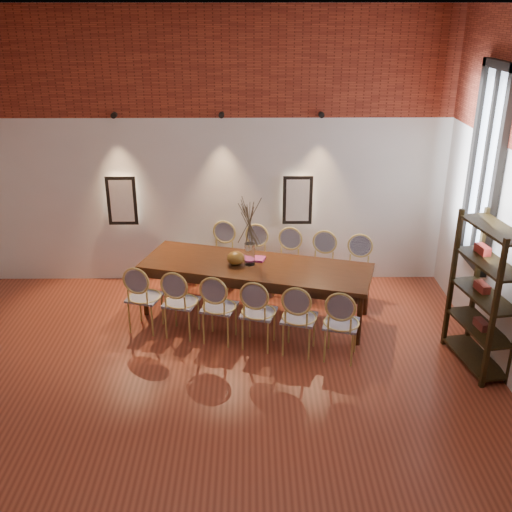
{
  "coord_description": "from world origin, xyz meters",
  "views": [
    {
      "loc": [
        0.59,
        -5.05,
        4.0
      ],
      "look_at": [
        0.67,
        1.9,
        1.05
      ],
      "focal_mm": 42.0,
      "sensor_mm": 36.0,
      "label": 1
    }
  ],
  "objects_px": {
    "chair_near_a": "(145,297)",
    "vase": "(250,254)",
    "dining_table": "(256,290)",
    "chair_near_c": "(219,307)",
    "chair_far_d": "(287,264)",
    "book": "(255,259)",
    "chair_far_c": "(253,260)",
    "chair_near_b": "(181,302)",
    "chair_far_a": "(189,253)",
    "chair_far_e": "(321,268)",
    "chair_far_f": "(357,272)",
    "chair_near_d": "(259,312)",
    "chair_far_b": "(221,256)",
    "chair_near_f": "(341,323)",
    "shelving_rack": "(484,296)",
    "bowl": "(236,258)",
    "chair_near_e": "(299,318)"
  },
  "relations": [
    {
      "from": "chair_near_e",
      "to": "book",
      "type": "height_order",
      "value": "chair_near_e"
    },
    {
      "from": "chair_far_b",
      "to": "chair_near_d",
      "type": "bearing_deg",
      "value": 123.52
    },
    {
      "from": "chair_near_b",
      "to": "chair_far_e",
      "type": "distance_m",
      "value": 2.18
    },
    {
      "from": "chair_far_b",
      "to": "shelving_rack",
      "type": "bearing_deg",
      "value": 161.23
    },
    {
      "from": "chair_near_b",
      "to": "chair_far_f",
      "type": "height_order",
      "value": "same"
    },
    {
      "from": "chair_near_c",
      "to": "chair_far_e",
      "type": "height_order",
      "value": "same"
    },
    {
      "from": "dining_table",
      "to": "chair_far_d",
      "type": "height_order",
      "value": "chair_far_d"
    },
    {
      "from": "chair_near_c",
      "to": "chair_far_d",
      "type": "relative_size",
      "value": 1.0
    },
    {
      "from": "chair_far_f",
      "to": "chair_far_c",
      "type": "bearing_deg",
      "value": -0.0
    },
    {
      "from": "chair_near_a",
      "to": "chair_far_d",
      "type": "relative_size",
      "value": 1.0
    },
    {
      "from": "chair_far_e",
      "to": "vase",
      "type": "height_order",
      "value": "vase"
    },
    {
      "from": "dining_table",
      "to": "chair_near_c",
      "type": "bearing_deg",
      "value": -108.32
    },
    {
      "from": "chair_near_c",
      "to": "chair_far_d",
      "type": "bearing_deg",
      "value": 71.68
    },
    {
      "from": "chair_near_b",
      "to": "book",
      "type": "height_order",
      "value": "chair_near_b"
    },
    {
      "from": "chair_near_a",
      "to": "book",
      "type": "bearing_deg",
      "value": 37.72
    },
    {
      "from": "chair_far_d",
      "to": "shelving_rack",
      "type": "xyz_separation_m",
      "value": [
        2.15,
        -1.92,
        0.43
      ]
    },
    {
      "from": "chair_near_a",
      "to": "chair_near_c",
      "type": "xyz_separation_m",
      "value": [
        0.98,
        -0.29,
        0.0
      ]
    },
    {
      "from": "chair_far_b",
      "to": "chair_far_f",
      "type": "relative_size",
      "value": 1.0
    },
    {
      "from": "dining_table",
      "to": "chair_far_b",
      "type": "distance_m",
      "value": 1.1
    },
    {
      "from": "chair_near_d",
      "to": "chair_far_a",
      "type": "height_order",
      "value": "same"
    },
    {
      "from": "chair_near_a",
      "to": "chair_far_a",
      "type": "height_order",
      "value": "same"
    },
    {
      "from": "chair_far_c",
      "to": "chair_far_a",
      "type": "bearing_deg",
      "value": 0.0
    },
    {
      "from": "book",
      "to": "shelving_rack",
      "type": "xyz_separation_m",
      "value": [
        2.62,
        -1.43,
        0.14
      ]
    },
    {
      "from": "chair_near_a",
      "to": "vase",
      "type": "relative_size",
      "value": 3.13
    },
    {
      "from": "chair_far_b",
      "to": "chair_far_c",
      "type": "bearing_deg",
      "value": -180.0
    },
    {
      "from": "chair_near_c",
      "to": "bowl",
      "type": "distance_m",
      "value": 0.81
    },
    {
      "from": "vase",
      "to": "chair_near_d",
      "type": "bearing_deg",
      "value": -82.68
    },
    {
      "from": "book",
      "to": "chair_near_e",
      "type": "bearing_deg",
      "value": -65.24
    },
    {
      "from": "dining_table",
      "to": "chair_far_d",
      "type": "bearing_deg",
      "value": 71.68
    },
    {
      "from": "chair_near_e",
      "to": "chair_near_f",
      "type": "xyz_separation_m",
      "value": [
        0.49,
        -0.14,
        0.0
      ]
    },
    {
      "from": "chair_far_c",
      "to": "book",
      "type": "height_order",
      "value": "chair_far_c"
    },
    {
      "from": "chair_far_e",
      "to": "chair_far_f",
      "type": "relative_size",
      "value": 1.0
    },
    {
      "from": "chair_far_a",
      "to": "shelving_rack",
      "type": "height_order",
      "value": "shelving_rack"
    },
    {
      "from": "chair_far_e",
      "to": "bowl",
      "type": "bearing_deg",
      "value": 38.61
    },
    {
      "from": "chair_far_b",
      "to": "chair_far_c",
      "type": "xyz_separation_m",
      "value": [
        0.49,
        -0.14,
        0.0
      ]
    },
    {
      "from": "chair_far_c",
      "to": "chair_far_e",
      "type": "distance_m",
      "value": 1.03
    },
    {
      "from": "chair_far_a",
      "to": "chair_near_d",
      "type": "bearing_deg",
      "value": 134.81
    },
    {
      "from": "chair_far_a",
      "to": "chair_near_f",
      "type": "bearing_deg",
      "value": 148.87
    },
    {
      "from": "chair_near_a",
      "to": "chair_near_b",
      "type": "distance_m",
      "value": 0.51
    },
    {
      "from": "chair_near_a",
      "to": "chair_far_b",
      "type": "height_order",
      "value": "same"
    },
    {
      "from": "chair_far_e",
      "to": "chair_far_f",
      "type": "height_order",
      "value": "same"
    },
    {
      "from": "chair_far_a",
      "to": "chair_far_c",
      "type": "distance_m",
      "value": 1.03
    },
    {
      "from": "dining_table",
      "to": "bowl",
      "type": "height_order",
      "value": "bowl"
    },
    {
      "from": "chair_near_c",
      "to": "bowl",
      "type": "height_order",
      "value": "chair_near_c"
    },
    {
      "from": "chair_far_c",
      "to": "vase",
      "type": "xyz_separation_m",
      "value": [
        -0.05,
        -0.79,
        0.43
      ]
    },
    {
      "from": "chair_near_d",
      "to": "vase",
      "type": "relative_size",
      "value": 3.13
    },
    {
      "from": "shelving_rack",
      "to": "chair_far_d",
      "type": "bearing_deg",
      "value": 128.85
    },
    {
      "from": "chair_far_a",
      "to": "chair_far_b",
      "type": "distance_m",
      "value": 0.51
    },
    {
      "from": "chair_far_d",
      "to": "bowl",
      "type": "bearing_deg",
      "value": 57.78
    },
    {
      "from": "chair_near_e",
      "to": "chair_near_d",
      "type": "bearing_deg",
      "value": 180.0
    }
  ]
}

